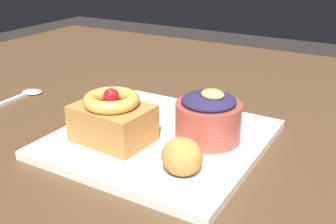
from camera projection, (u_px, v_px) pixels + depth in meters
The scene contains 7 objects.
dining_table at pixel (232, 158), 0.71m from camera, with size 1.57×0.94×0.73m.
front_plate at pixel (161, 139), 0.57m from camera, with size 0.28×0.28×0.01m, color white.
cake_slice at pixel (112, 118), 0.54m from camera, with size 0.11×0.08×0.08m.
berry_ramekin at pixel (208, 117), 0.55m from camera, with size 0.09×0.09×0.08m.
fritter_front at pixel (182, 157), 0.47m from camera, with size 0.05×0.05×0.05m, color gold.
fritter_middle at pixel (204, 104), 0.63m from camera, with size 0.05×0.05×0.04m, color tan.
spoon at pixel (21, 96), 0.74m from camera, with size 0.04×0.13×0.00m.
Camera 1 is at (0.22, -0.59, 0.99)m, focal length 42.95 mm.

